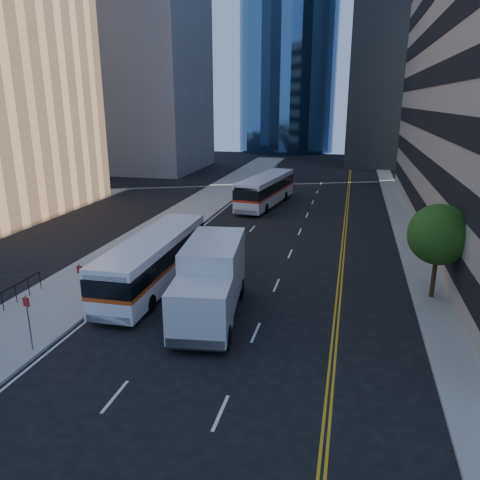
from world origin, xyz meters
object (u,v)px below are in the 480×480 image
(street_tree, at_px, (439,235))
(box_truck, at_px, (211,280))
(bus_front, at_px, (154,259))
(bus_rear, at_px, (266,189))

(street_tree, distance_m, box_truck, 12.15)
(bus_front, distance_m, box_truck, 5.38)
(bus_rear, bearing_deg, street_tree, -50.66)
(bus_rear, bearing_deg, bus_front, -87.88)
(street_tree, bearing_deg, bus_front, -173.68)
(box_truck, bearing_deg, street_tree, 16.68)
(bus_front, bearing_deg, bus_rear, 83.38)
(bus_rear, distance_m, box_truck, 26.20)
(bus_rear, bearing_deg, box_truck, -77.71)
(street_tree, bearing_deg, box_truck, -156.18)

